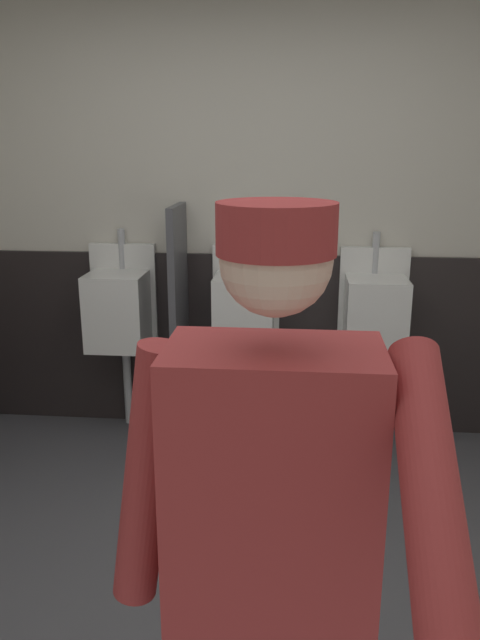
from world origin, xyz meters
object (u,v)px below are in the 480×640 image
Objects in this scene: urinal_middle at (245,312)px; urinal_right at (374,315)px; person at (271,553)px; urinal_left at (119,309)px.

urinal_middle is 0.75m from urinal_right.
person is at bearing -101.47° from urinal_right.
person is at bearing -83.92° from urinal_middle.
person is at bearing -67.41° from urinal_left.
urinal_left is at bearing 112.59° from person.
person reaches higher than urinal_left.
urinal_right is (0.75, 0.00, 0.00)m from urinal_middle.
urinal_left is 0.75m from urinal_middle.
urinal_right is 0.76× the size of person.
urinal_middle is at bearing 0.00° from urinal_left.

